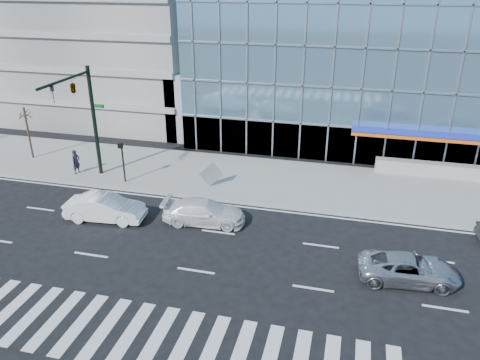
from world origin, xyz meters
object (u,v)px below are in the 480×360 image
object	(u,v)px
white_sedan	(105,208)
tilted_panel	(211,174)
silver_suv	(409,269)
ped_signal_post	(122,156)
street_tree_near	(25,114)
traffic_signal	(80,99)
pedestrian	(76,162)
white_suv	(204,212)

from	to	relation	value
white_sedan	tilted_panel	bearing A→B (deg)	-44.81
silver_suv	white_sedan	world-z (taller)	white_sedan
ped_signal_post	street_tree_near	distance (m)	9.97
ped_signal_post	silver_suv	world-z (taller)	ped_signal_post
traffic_signal	pedestrian	world-z (taller)	traffic_signal
white_sedan	pedestrian	world-z (taller)	pedestrian
ped_signal_post	silver_suv	xyz separation A→B (m)	(18.95, -7.12, -1.46)
traffic_signal	tilted_panel	xyz separation A→B (m)	(8.77, 1.23, -5.11)
white_sedan	tilted_panel	size ratio (longest dim) A/B	3.75
street_tree_near	ped_signal_post	bearing A→B (deg)	-15.06
street_tree_near	pedestrian	size ratio (longest dim) A/B	2.30
street_tree_near	white_suv	xyz separation A→B (m)	(16.85, -6.59, -3.05)
street_tree_near	pedestrian	distance (m)	6.27
ped_signal_post	white_suv	bearing A→B (deg)	-28.73
tilted_panel	ped_signal_post	bearing A→B (deg)	153.29
white_suv	silver_suv	bearing A→B (deg)	-110.68
white_sedan	tilted_panel	xyz separation A→B (m)	(4.92, 6.01, 0.25)
white_sedan	silver_suv	bearing A→B (deg)	-101.85
silver_suv	traffic_signal	bearing A→B (deg)	66.96
traffic_signal	tilted_panel	world-z (taller)	traffic_signal
ped_signal_post	tilted_panel	size ratio (longest dim) A/B	2.31
silver_suv	white_suv	world-z (taller)	white_suv
traffic_signal	white_sedan	distance (m)	8.15
street_tree_near	white_sedan	world-z (taller)	street_tree_near
ped_signal_post	tilted_panel	distance (m)	6.42
traffic_signal	white_sedan	size ratio (longest dim) A/B	1.64
ped_signal_post	tilted_panel	bearing A→B (deg)	7.73
traffic_signal	silver_suv	distance (m)	23.14
traffic_signal	white_suv	distance (m)	11.83
white_suv	tilted_panel	bearing A→B (deg)	6.71
ped_signal_post	tilted_panel	world-z (taller)	ped_signal_post
tilted_panel	silver_suv	bearing A→B (deg)	-66.62
white_sedan	tilted_panel	distance (m)	7.77
street_tree_near	white_suv	size ratio (longest dim) A/B	0.84
white_suv	pedestrian	distance (m)	12.44
pedestrian	tilted_panel	bearing A→B (deg)	-73.53
pedestrian	traffic_signal	bearing A→B (deg)	-104.54
ped_signal_post	street_tree_near	world-z (taller)	street_tree_near
silver_suv	tilted_panel	bearing A→B (deg)	52.25
silver_suv	pedestrian	size ratio (longest dim) A/B	2.67
tilted_panel	white_suv	bearing A→B (deg)	-111.99
traffic_signal	white_suv	world-z (taller)	traffic_signal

